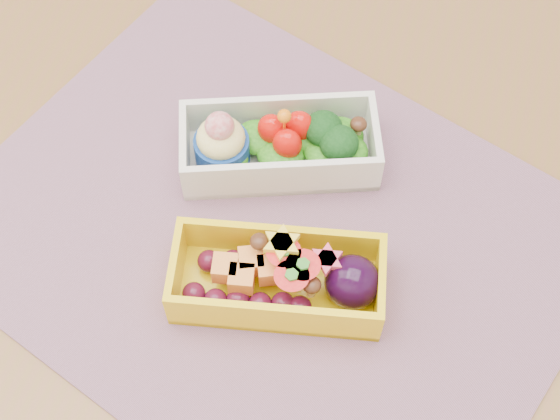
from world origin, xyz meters
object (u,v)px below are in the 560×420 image
(table, at_px, (278,314))
(bento_white, at_px, (279,145))
(bento_yellow, at_px, (282,278))
(placemat, at_px, (270,236))

(table, height_order, bento_white, bento_white)
(table, xyz_separation_m, bento_yellow, (0.01, -0.02, 0.13))
(placemat, distance_m, bento_yellow, 0.06)
(table, bearing_deg, bento_white, 106.07)
(placemat, xyz_separation_m, bento_white, (-0.01, 0.07, 0.02))
(placemat, xyz_separation_m, bento_yellow, (0.02, -0.05, 0.02))
(bento_yellow, bearing_deg, bento_white, 96.56)
(placemat, relative_size, bento_yellow, 2.82)
(table, relative_size, bento_white, 6.62)
(placemat, bearing_deg, table, -59.14)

